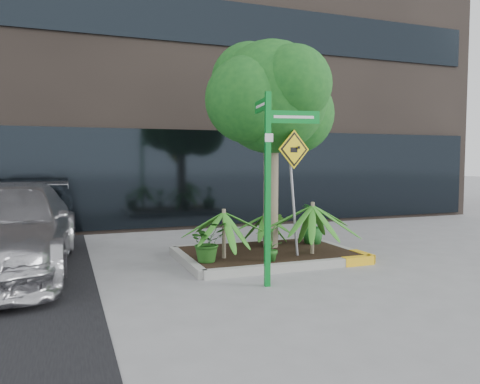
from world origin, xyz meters
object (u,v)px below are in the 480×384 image
object	(u,v)px
parked_car	(6,229)
street_sign_post	(270,167)
cattle_sign	(294,171)
tree	(271,98)

from	to	relation	value
parked_car	street_sign_post	xyz separation A→B (m)	(3.82, -2.24, 1.05)
parked_car	street_sign_post	distance (m)	4.55
parked_car	cattle_sign	size ratio (longest dim) A/B	2.24
parked_car	cattle_sign	xyz separation A→B (m)	(4.85, -1.00, 0.96)
tree	cattle_sign	distance (m)	1.67
parked_car	tree	bearing A→B (deg)	2.10
parked_car	cattle_sign	world-z (taller)	cattle_sign
tree	parked_car	size ratio (longest dim) A/B	0.84
tree	parked_car	xyz separation A→B (m)	(-4.79, 0.12, -2.38)
parked_car	street_sign_post	world-z (taller)	street_sign_post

